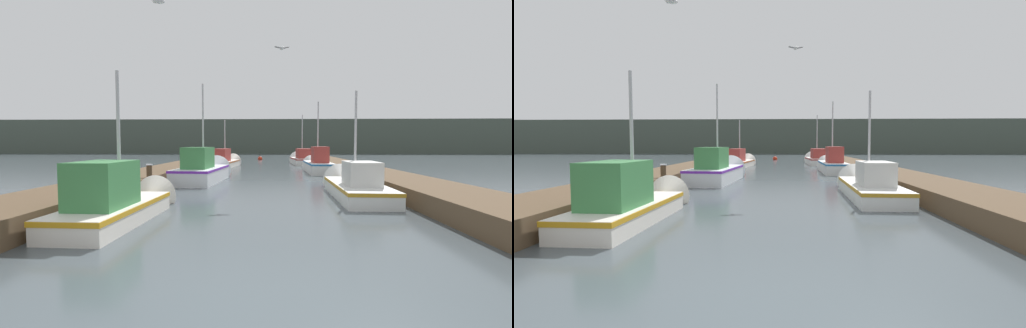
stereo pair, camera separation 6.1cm
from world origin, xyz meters
The scene contains 15 objects.
ground_plane centered at (0.00, 0.00, 0.00)m, with size 200.00×200.00×0.00m.
dock_left centered at (-5.32, 16.00, 0.27)m, with size 2.26×40.00×0.54m.
dock_right centered at (5.32, 16.00, 0.27)m, with size 2.26×40.00×0.54m.
distant_shore_ridge centered at (0.00, 63.62, 3.01)m, with size 120.00×16.00×6.02m.
fishing_boat_0 centered at (-3.26, 4.39, 0.45)m, with size 1.47×4.53×3.88m.
fishing_boat_1 centered at (3.19, 8.47, 0.37)m, with size 1.66×5.55×4.04m.
fishing_boat_2 centered at (-2.87, 12.89, 0.52)m, with size 2.09×5.46×5.09m.
fishing_boat_3 centered at (3.33, 18.28, 0.49)m, with size 1.44×5.49×4.76m.
fishing_boat_4 centered at (-3.12, 23.16, 0.42)m, with size 2.08×6.18×4.10m.
fishing_boat_5 centered at (3.18, 26.90, 0.43)m, with size 1.91×5.84×4.80m.
mooring_piling_0 centered at (-4.24, 9.09, 0.53)m, with size 0.24×0.24×1.04m.
mooring_piling_1 centered at (-4.14, 19.51, 0.67)m, with size 0.27×0.27×1.33m.
channel_buoy centered at (-0.67, 34.15, 0.14)m, with size 0.49×0.49×0.99m.
seagull_lead centered at (0.72, 9.51, 5.37)m, with size 0.56×0.30×0.12m.
seagull_1 centered at (-2.18, 4.02, 4.92)m, with size 0.36×0.54×0.12m.
Camera 2 is at (0.27, -3.52, 1.81)m, focal length 24.00 mm.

